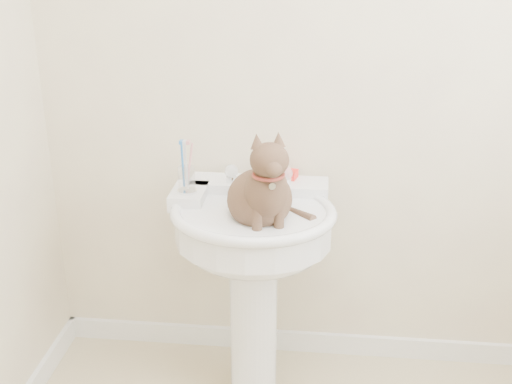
% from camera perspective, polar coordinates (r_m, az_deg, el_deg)
% --- Properties ---
extents(wall_back, '(2.20, 0.00, 2.50)m').
position_cam_1_polar(wall_back, '(2.33, 7.09, 11.98)').
color(wall_back, beige).
rests_on(wall_back, ground).
extents(baseboard_back, '(2.20, 0.02, 0.09)m').
position_cam_1_polar(baseboard_back, '(2.79, 5.91, -13.18)').
color(baseboard_back, white).
rests_on(baseboard_back, floor).
extents(pedestal_sink, '(0.59, 0.57, 0.81)m').
position_cam_1_polar(pedestal_sink, '(2.26, -0.28, -4.77)').
color(pedestal_sink, white).
rests_on(pedestal_sink, floor).
extents(faucet, '(0.28, 0.12, 0.14)m').
position_cam_1_polar(faucet, '(2.30, 0.17, 1.59)').
color(faucet, silver).
rests_on(faucet, pedestal_sink).
extents(soap_bar, '(0.10, 0.07, 0.03)m').
position_cam_1_polar(soap_bar, '(2.38, 2.58, 1.63)').
color(soap_bar, red).
rests_on(soap_bar, pedestal_sink).
extents(toothbrush_cup, '(0.07, 0.07, 0.18)m').
position_cam_1_polar(toothbrush_cup, '(2.25, -6.18, 1.18)').
color(toothbrush_cup, silver).
rests_on(toothbrush_cup, pedestal_sink).
extents(cat, '(0.24, 0.30, 0.44)m').
position_cam_1_polar(cat, '(2.10, 0.48, -0.12)').
color(cat, brown).
rests_on(cat, pedestal_sink).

